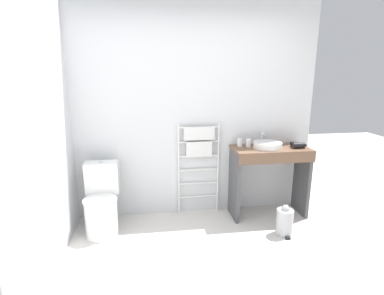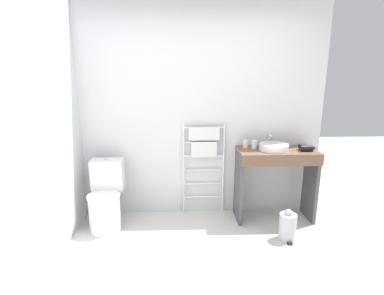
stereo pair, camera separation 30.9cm
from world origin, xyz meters
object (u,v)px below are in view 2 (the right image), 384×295
(toilet, at_px, (106,200))
(hair_dryer, at_px, (307,148))
(cup_near_wall, at_px, (246,144))
(trash_bin, at_px, (287,226))
(cup_near_edge, at_px, (254,144))
(towel_radiator, at_px, (204,151))
(sink_basin, at_px, (274,147))

(toilet, relative_size, hair_dryer, 4.21)
(cup_near_wall, height_order, hair_dryer, cup_near_wall)
(hair_dryer, relative_size, trash_bin, 0.53)
(toilet, height_order, cup_near_edge, cup_near_edge)
(cup_near_edge, bearing_deg, towel_radiator, 170.16)
(hair_dryer, bearing_deg, cup_near_wall, 164.75)
(cup_near_wall, height_order, trash_bin, cup_near_wall)
(sink_basin, bearing_deg, trash_bin, -83.66)
(towel_radiator, height_order, trash_bin, towel_radiator)
(towel_radiator, height_order, hair_dryer, towel_radiator)
(sink_basin, relative_size, cup_near_edge, 3.48)
(cup_near_edge, bearing_deg, hair_dryer, -13.88)
(trash_bin, bearing_deg, cup_near_edge, 114.75)
(toilet, bearing_deg, towel_radiator, 15.33)
(towel_radiator, bearing_deg, cup_near_wall, -7.10)
(cup_near_edge, relative_size, hair_dryer, 0.52)
(toilet, distance_m, cup_near_edge, 1.88)
(cup_near_wall, bearing_deg, toilet, -171.25)
(toilet, xyz_separation_m, cup_near_edge, (1.77, 0.22, 0.60))
(trash_bin, bearing_deg, hair_dryer, 53.36)
(hair_dryer, bearing_deg, sink_basin, 171.72)
(cup_near_edge, distance_m, trash_bin, 1.00)
(sink_basin, height_order, trash_bin, sink_basin)
(towel_radiator, xyz_separation_m, sink_basin, (0.81, -0.19, 0.09))
(hair_dryer, bearing_deg, toilet, -178.28)
(towel_radiator, xyz_separation_m, cup_near_wall, (0.50, -0.06, 0.10))
(toilet, relative_size, towel_radiator, 0.67)
(cup_near_wall, xyz_separation_m, hair_dryer, (0.68, -0.19, -0.01))
(toilet, height_order, trash_bin, toilet)
(sink_basin, distance_m, cup_near_edge, 0.23)
(sink_basin, xyz_separation_m, hair_dryer, (0.38, -0.05, -0.00))
(toilet, bearing_deg, sink_basin, 3.62)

